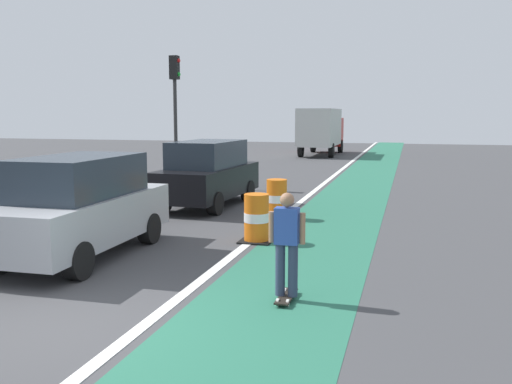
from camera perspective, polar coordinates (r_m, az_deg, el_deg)
name	(u,v)px	position (r m, az deg, el deg)	size (l,w,h in m)	color
ground_plane	(74,327)	(8.16, -18.14, -12.98)	(100.00, 100.00, 0.00)	#424244
bike_lane_strip	(348,202)	(18.63, 9.42, -0.97)	(2.50, 80.00, 0.01)	#286B51
lane_divider_stripe	(304,200)	(18.84, 4.89, -0.79)	(0.20, 80.00, 0.01)	silver
skateboarder_on_lane	(287,243)	(8.55, 3.17, -5.24)	(0.57, 0.80, 1.69)	black
parked_suv_nearest	(80,206)	(11.69, -17.60, -1.40)	(1.98, 4.63, 2.04)	#9EA0A5
parked_suv_second	(208,173)	(17.44, -4.94, 1.93)	(2.08, 4.68, 2.04)	black
traffic_barrel_front	(257,219)	(12.55, 0.05, -2.73)	(0.73, 0.73, 1.09)	orange
traffic_barrel_mid	(277,200)	(15.34, 2.14, -0.78)	(0.73, 0.73, 1.09)	orange
delivery_truck_down_block	(321,129)	(39.62, 6.71, 6.45)	(2.38, 7.61, 3.23)	beige
traffic_light_corner	(175,98)	(22.19, -8.27, 9.54)	(0.41, 0.32, 5.10)	#2D2D2D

